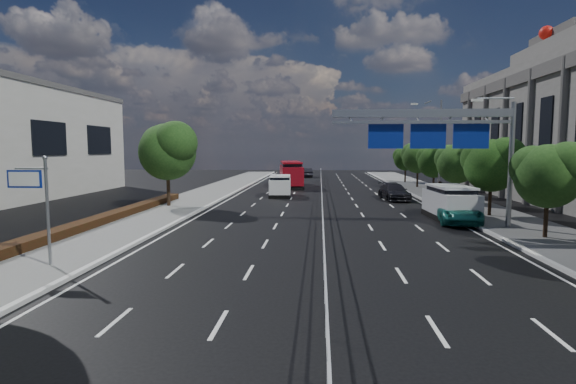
{
  "coord_description": "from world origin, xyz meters",
  "views": [
    {
      "loc": [
        -0.18,
        -16.21,
        4.6
      ],
      "look_at": [
        -1.79,
        6.41,
        2.4
      ],
      "focal_mm": 28.0,
      "sensor_mm": 36.0,
      "label": 1
    }
  ],
  "objects_px": {
    "near_car_dark": "(307,173)",
    "pedestrian_b": "(439,190)",
    "white_minivan": "(280,186)",
    "red_bus": "(291,173)",
    "near_car_silver": "(290,178)",
    "silver_minivan": "(450,203)",
    "parked_car_teal": "(457,212)",
    "pedestrian_a": "(447,194)",
    "toilet_sign": "(35,192)",
    "overhead_gantry": "(442,131)",
    "parked_car_dark": "(394,192)"
  },
  "relations": [
    {
      "from": "silver_minivan",
      "to": "pedestrian_b",
      "type": "xyz_separation_m",
      "value": [
        2.04,
        10.53,
        -0.15
      ]
    },
    {
      "from": "toilet_sign",
      "to": "red_bus",
      "type": "height_order",
      "value": "toilet_sign"
    },
    {
      "from": "overhead_gantry",
      "to": "silver_minivan",
      "type": "xyz_separation_m",
      "value": [
        1.56,
        3.33,
        -4.52
      ]
    },
    {
      "from": "toilet_sign",
      "to": "parked_car_teal",
      "type": "bearing_deg",
      "value": 31.93
    },
    {
      "from": "toilet_sign",
      "to": "parked_car_dark",
      "type": "bearing_deg",
      "value": 54.45
    },
    {
      "from": "parked_car_teal",
      "to": "pedestrian_a",
      "type": "height_order",
      "value": "pedestrian_a"
    },
    {
      "from": "silver_minivan",
      "to": "pedestrian_a",
      "type": "relative_size",
      "value": 3.37
    },
    {
      "from": "toilet_sign",
      "to": "parked_car_dark",
      "type": "relative_size",
      "value": 0.87
    },
    {
      "from": "white_minivan",
      "to": "red_bus",
      "type": "xyz_separation_m",
      "value": [
        0.3,
        11.35,
        0.59
      ]
    },
    {
      "from": "silver_minivan",
      "to": "pedestrian_b",
      "type": "distance_m",
      "value": 10.73
    },
    {
      "from": "white_minivan",
      "to": "near_car_silver",
      "type": "distance_m",
      "value": 13.81
    },
    {
      "from": "toilet_sign",
      "to": "pedestrian_a",
      "type": "distance_m",
      "value": 29.45
    },
    {
      "from": "pedestrian_a",
      "to": "near_car_silver",
      "type": "bearing_deg",
      "value": -82.69
    },
    {
      "from": "near_car_silver",
      "to": "pedestrian_b",
      "type": "xyz_separation_m",
      "value": [
        14.25,
        -16.69,
        0.11
      ]
    },
    {
      "from": "silver_minivan",
      "to": "parked_car_teal",
      "type": "distance_m",
      "value": 1.43
    },
    {
      "from": "red_bus",
      "to": "pedestrian_b",
      "type": "xyz_separation_m",
      "value": [
        14.02,
        -14.23,
        -0.65
      ]
    },
    {
      "from": "white_minivan",
      "to": "near_car_dark",
      "type": "xyz_separation_m",
      "value": [
        1.73,
        29.9,
        -0.29
      ]
    },
    {
      "from": "overhead_gantry",
      "to": "parked_car_teal",
      "type": "height_order",
      "value": "overhead_gantry"
    },
    {
      "from": "pedestrian_b",
      "to": "silver_minivan",
      "type": "bearing_deg",
      "value": 94.77
    },
    {
      "from": "overhead_gantry",
      "to": "pedestrian_a",
      "type": "distance_m",
      "value": 11.94
    },
    {
      "from": "parked_car_dark",
      "to": "pedestrian_a",
      "type": "relative_size",
      "value": 3.1
    },
    {
      "from": "overhead_gantry",
      "to": "red_bus",
      "type": "distance_m",
      "value": 30.23
    },
    {
      "from": "toilet_sign",
      "to": "silver_minivan",
      "type": "xyz_separation_m",
      "value": [
        19.25,
        13.38,
        -1.86
      ]
    },
    {
      "from": "toilet_sign",
      "to": "overhead_gantry",
      "type": "bearing_deg",
      "value": 29.6
    },
    {
      "from": "red_bus",
      "to": "near_car_silver",
      "type": "xyz_separation_m",
      "value": [
        -0.23,
        2.46,
        -0.76
      ]
    },
    {
      "from": "near_car_dark",
      "to": "pedestrian_a",
      "type": "distance_m",
      "value": 38.2
    },
    {
      "from": "toilet_sign",
      "to": "pedestrian_a",
      "type": "height_order",
      "value": "toilet_sign"
    },
    {
      "from": "overhead_gantry",
      "to": "near_car_silver",
      "type": "bearing_deg",
      "value": 109.23
    },
    {
      "from": "red_bus",
      "to": "pedestrian_a",
      "type": "xyz_separation_m",
      "value": [
        13.74,
        -17.62,
        -0.64
      ]
    },
    {
      "from": "near_car_silver",
      "to": "parked_car_teal",
      "type": "distance_m",
      "value": 31.11
    },
    {
      "from": "near_car_silver",
      "to": "silver_minivan",
      "type": "distance_m",
      "value": 29.84
    },
    {
      "from": "silver_minivan",
      "to": "parked_car_teal",
      "type": "relative_size",
      "value": 1.07
    },
    {
      "from": "parked_car_teal",
      "to": "silver_minivan",
      "type": "bearing_deg",
      "value": 94.49
    },
    {
      "from": "near_car_dark",
      "to": "parked_car_teal",
      "type": "bearing_deg",
      "value": 96.16
    },
    {
      "from": "parked_car_teal",
      "to": "pedestrian_a",
      "type": "xyz_separation_m",
      "value": [
        1.76,
        8.53,
        0.24
      ]
    },
    {
      "from": "silver_minivan",
      "to": "pedestrian_a",
      "type": "bearing_deg",
      "value": 73.06
    },
    {
      "from": "silver_minivan",
      "to": "parked_car_teal",
      "type": "height_order",
      "value": "silver_minivan"
    },
    {
      "from": "overhead_gantry",
      "to": "parked_car_dark",
      "type": "height_order",
      "value": "overhead_gantry"
    },
    {
      "from": "toilet_sign",
      "to": "near_car_silver",
      "type": "relative_size",
      "value": 0.9
    },
    {
      "from": "pedestrian_a",
      "to": "red_bus",
      "type": "bearing_deg",
      "value": -79.58
    },
    {
      "from": "near_car_dark",
      "to": "pedestrian_b",
      "type": "distance_m",
      "value": 35.11
    },
    {
      "from": "red_bus",
      "to": "pedestrian_b",
      "type": "relative_size",
      "value": 6.55
    },
    {
      "from": "near_car_dark",
      "to": "parked_car_teal",
      "type": "xyz_separation_m",
      "value": [
        10.55,
        -44.69,
        -0.0
      ]
    },
    {
      "from": "toilet_sign",
      "to": "pedestrian_a",
      "type": "relative_size",
      "value": 2.69
    },
    {
      "from": "pedestrian_b",
      "to": "pedestrian_a",
      "type": "bearing_deg",
      "value": 101.05
    },
    {
      "from": "red_bus",
      "to": "white_minivan",
      "type": "bearing_deg",
      "value": -98.33
    },
    {
      "from": "overhead_gantry",
      "to": "parked_car_teal",
      "type": "bearing_deg",
      "value": 51.31
    },
    {
      "from": "overhead_gantry",
      "to": "white_minivan",
      "type": "relative_size",
      "value": 2.13
    },
    {
      "from": "toilet_sign",
      "to": "white_minivan",
      "type": "relative_size",
      "value": 0.9
    },
    {
      "from": "parked_car_dark",
      "to": "red_bus",
      "type": "bearing_deg",
      "value": 120.58
    }
  ]
}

